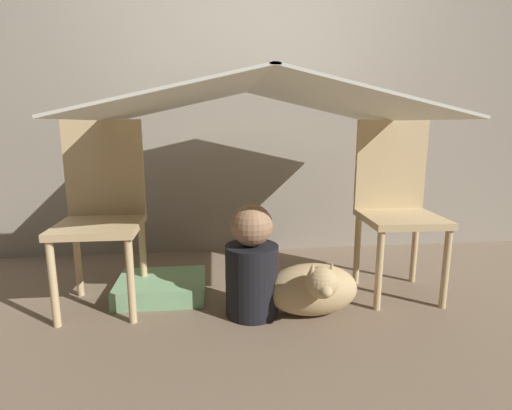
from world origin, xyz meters
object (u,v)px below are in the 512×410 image
at_px(chair_left, 102,207).
at_px(chair_right, 396,201).
at_px(dog, 313,288).
at_px(person_front, 252,266).

height_order(chair_left, chair_right, same).
bearing_deg(dog, chair_right, 27.50).
bearing_deg(person_front, chair_left, 163.40).
relative_size(chair_right, person_front, 1.71).
bearing_deg(dog, chair_left, 165.25).
bearing_deg(chair_right, chair_left, -177.79).
bearing_deg(chair_left, person_front, -16.76).
distance_m(chair_left, chair_right, 1.59).
bearing_deg(dog, person_front, 170.07).
height_order(chair_left, dog, chair_left).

